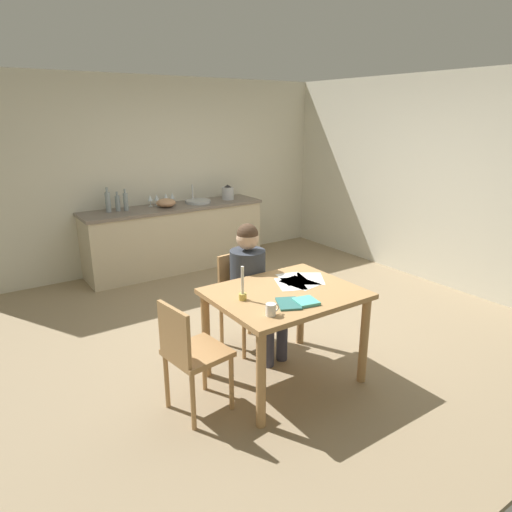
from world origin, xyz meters
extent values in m
cube|color=#937F60|center=(0.00, 0.00, -0.02)|extent=(5.20, 5.20, 0.04)
cube|color=beige|center=(0.00, 2.60, 1.30)|extent=(5.20, 0.12, 2.60)
cube|color=beige|center=(2.60, 0.00, 1.30)|extent=(0.12, 5.20, 2.60)
cube|color=beige|center=(0.00, 2.24, 0.43)|extent=(2.48, 0.60, 0.86)
cube|color=#72665B|center=(0.00, 2.24, 0.88)|extent=(2.52, 0.64, 0.04)
cube|color=tan|center=(-0.47, -0.87, 0.76)|extent=(1.13, 0.91, 0.04)
cylinder|color=tan|center=(-0.97, -1.26, 0.37)|extent=(0.07, 0.07, 0.74)
cylinder|color=tan|center=(0.04, -1.26, 0.37)|extent=(0.07, 0.07, 0.74)
cylinder|color=tan|center=(-0.97, -0.47, 0.37)|extent=(0.07, 0.07, 0.74)
cylinder|color=tan|center=(0.04, -0.47, 0.37)|extent=(0.07, 0.07, 0.74)
cube|color=tan|center=(-0.42, -0.23, 0.47)|extent=(0.44, 0.44, 0.04)
cube|color=tan|center=(-0.44, -0.05, 0.68)|extent=(0.36, 0.07, 0.40)
cylinder|color=tan|center=(-0.57, -0.42, 0.23)|extent=(0.04, 0.04, 0.46)
cylinder|color=tan|center=(-0.23, -0.38, 0.23)|extent=(0.04, 0.04, 0.46)
cylinder|color=tan|center=(-0.60, -0.08, 0.23)|extent=(0.04, 0.04, 0.46)
cylinder|color=tan|center=(-0.27, -0.04, 0.23)|extent=(0.04, 0.04, 0.46)
cylinder|color=#333842|center=(-0.42, -0.25, 0.70)|extent=(0.35, 0.35, 0.50)
sphere|color=#D8AD8C|center=(-0.42, -0.25, 1.06)|extent=(0.20, 0.20, 0.20)
sphere|color=#473323|center=(-0.42, -0.25, 1.10)|extent=(0.19, 0.19, 0.19)
cylinder|color=#383847|center=(-0.48, -0.45, 0.45)|extent=(0.17, 0.39, 0.13)
cylinder|color=#383847|center=(-0.46, -0.64, 0.23)|extent=(0.10, 0.10, 0.45)
cylinder|color=#383847|center=(-0.32, -0.43, 0.45)|extent=(0.17, 0.39, 0.13)
cylinder|color=#383847|center=(-0.30, -0.62, 0.23)|extent=(0.10, 0.10, 0.45)
cube|color=tan|center=(-1.23, -0.84, 0.46)|extent=(0.45, 0.45, 0.04)
cube|color=tan|center=(-1.42, -0.86, 0.67)|extent=(0.08, 0.36, 0.40)
cylinder|color=tan|center=(-1.04, -0.98, 0.23)|extent=(0.04, 0.04, 0.45)
cylinder|color=tan|center=(-1.09, -0.64, 0.23)|extent=(0.04, 0.04, 0.45)
cylinder|color=tan|center=(-1.38, -1.03, 0.23)|extent=(0.04, 0.04, 0.45)
cylinder|color=tan|center=(-1.43, -0.69, 0.23)|extent=(0.04, 0.04, 0.45)
cylinder|color=white|center=(-0.82, -1.16, 0.82)|extent=(0.07, 0.07, 0.09)
torus|color=white|center=(-0.78, -1.16, 0.82)|extent=(0.06, 0.01, 0.06)
cylinder|color=gold|center=(-0.84, -0.82, 0.80)|extent=(0.06, 0.06, 0.05)
cylinder|color=white|center=(-0.84, -0.82, 0.93)|extent=(0.02, 0.02, 0.21)
cube|color=#52B7A9|center=(-0.48, -1.13, 0.79)|extent=(0.19, 0.19, 0.02)
cube|color=#316E69|center=(-0.61, -1.08, 0.78)|extent=(0.24, 0.27, 0.02)
cube|color=white|center=(-0.26, -0.79, 0.78)|extent=(0.26, 0.33, 0.00)
cube|color=white|center=(-0.34, -0.77, 0.78)|extent=(0.31, 0.36, 0.00)
cube|color=white|center=(-0.12, -0.76, 0.78)|extent=(0.34, 0.36, 0.00)
cube|color=white|center=(-0.24, -0.68, 0.78)|extent=(0.28, 0.34, 0.00)
cylinder|color=#B2B7BC|center=(0.37, 2.24, 0.92)|extent=(0.36, 0.36, 0.04)
cylinder|color=silver|center=(0.37, 2.40, 1.02)|extent=(0.02, 0.02, 0.24)
cylinder|color=#8C999E|center=(-0.87, 2.33, 1.03)|extent=(0.07, 0.07, 0.25)
cylinder|color=#8C999E|center=(-0.87, 2.33, 1.19)|extent=(0.03, 0.03, 0.06)
cylinder|color=#8C999E|center=(-0.74, 2.33, 1.00)|extent=(0.06, 0.06, 0.20)
cylinder|color=#8C999E|center=(-0.74, 2.33, 1.12)|extent=(0.03, 0.03, 0.05)
cylinder|color=#8C999E|center=(-0.65, 2.29, 1.01)|extent=(0.06, 0.06, 0.23)
cylinder|color=#8C999E|center=(-0.65, 2.29, 1.15)|extent=(0.03, 0.03, 0.06)
ellipsoid|color=tan|center=(-0.12, 2.21, 0.96)|extent=(0.26, 0.26, 0.12)
cylinder|color=#B7BABF|center=(0.87, 2.24, 0.99)|extent=(0.18, 0.18, 0.18)
cone|color=#262628|center=(0.87, 2.24, 1.10)|extent=(0.11, 0.11, 0.04)
cylinder|color=silver|center=(0.05, 2.39, 0.90)|extent=(0.06, 0.06, 0.00)
cylinder|color=silver|center=(0.05, 2.39, 0.94)|extent=(0.01, 0.01, 0.07)
cone|color=silver|center=(0.05, 2.39, 1.01)|extent=(0.07, 0.07, 0.08)
cylinder|color=silver|center=(-0.05, 2.39, 0.90)|extent=(0.06, 0.06, 0.00)
cylinder|color=silver|center=(-0.05, 2.39, 0.94)|extent=(0.01, 0.01, 0.07)
cone|color=silver|center=(-0.05, 2.39, 1.01)|extent=(0.07, 0.07, 0.08)
cylinder|color=silver|center=(-0.18, 2.39, 0.90)|extent=(0.06, 0.06, 0.00)
cylinder|color=silver|center=(-0.18, 2.39, 0.94)|extent=(0.01, 0.01, 0.07)
cone|color=silver|center=(-0.18, 2.39, 1.01)|extent=(0.07, 0.07, 0.08)
cylinder|color=silver|center=(-0.27, 2.39, 0.90)|extent=(0.06, 0.06, 0.00)
cylinder|color=silver|center=(-0.27, 2.39, 0.94)|extent=(0.01, 0.01, 0.07)
cone|color=silver|center=(-0.27, 2.39, 1.01)|extent=(0.07, 0.07, 0.08)
camera|label=1|loc=(-2.51, -3.46, 2.11)|focal=31.68mm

